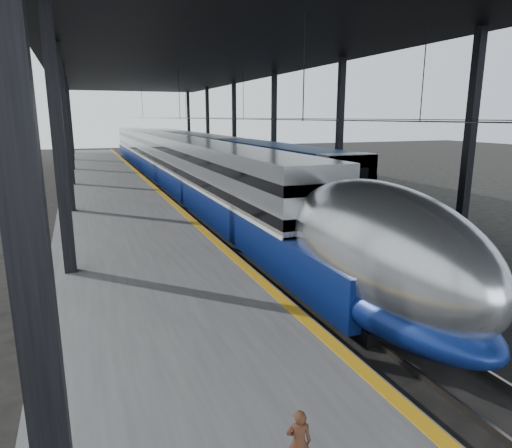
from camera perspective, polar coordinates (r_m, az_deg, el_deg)
ground at (r=12.15m, az=7.62°, el=-14.33°), size 160.00×160.00×0.00m
platform at (r=29.87m, az=-17.47°, el=2.80°), size 6.00×80.00×1.00m
yellow_strip at (r=30.09m, az=-12.21°, el=4.17°), size 0.30×80.00×0.01m
rails at (r=31.46m, az=-2.74°, el=3.13°), size 6.52×80.00×0.16m
canopy at (r=30.45m, az=-7.86°, el=19.76°), size 18.00×75.00×9.47m
tgv_train at (r=38.22m, az=-10.21°, el=7.52°), size 2.86×65.20×4.10m
second_train at (r=47.79m, az=-6.33°, el=8.79°), size 2.79×56.05×3.84m
child at (r=6.61m, az=5.36°, el=-25.52°), size 0.39×0.32×0.94m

